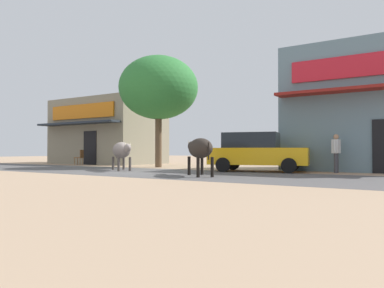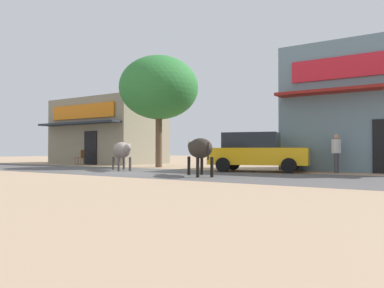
{
  "view_description": "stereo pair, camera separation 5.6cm",
  "coord_description": "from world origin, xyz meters",
  "px_view_note": "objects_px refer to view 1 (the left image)",
  "views": [
    {
      "loc": [
        10.69,
        -11.82,
        0.9
      ],
      "look_at": [
        2.48,
        0.9,
        1.15
      ],
      "focal_mm": 34.93,
      "sensor_mm": 36.0,
      "label": 1
    },
    {
      "loc": [
        10.73,
        -11.79,
        0.9
      ],
      "look_at": [
        2.48,
        0.9,
        1.15
      ],
      "focal_mm": 34.93,
      "sensor_mm": 36.0,
      "label": 2
    }
  ],
  "objects_px": {
    "roadside_tree": "(159,88)",
    "cafe_chair_near_tree": "(80,157)",
    "cow_near_brown": "(122,150)",
    "cow_far_dark": "(200,149)",
    "pedestrian_by_shop": "(336,150)",
    "parked_hatchback_car": "(256,152)"
  },
  "relations": [
    {
      "from": "parked_hatchback_car",
      "to": "pedestrian_by_shop",
      "type": "height_order",
      "value": "parked_hatchback_car"
    },
    {
      "from": "roadside_tree",
      "to": "cafe_chair_near_tree",
      "type": "distance_m",
      "value": 6.96
    },
    {
      "from": "cow_near_brown",
      "to": "pedestrian_by_shop",
      "type": "xyz_separation_m",
      "value": [
        8.39,
        3.37,
        0.0
      ]
    },
    {
      "from": "parked_hatchback_car",
      "to": "cow_far_dark",
      "type": "bearing_deg",
      "value": -99.18
    },
    {
      "from": "cow_far_dark",
      "to": "roadside_tree",
      "type": "bearing_deg",
      "value": 139.95
    },
    {
      "from": "roadside_tree",
      "to": "cow_near_brown",
      "type": "bearing_deg",
      "value": -80.62
    },
    {
      "from": "roadside_tree",
      "to": "parked_hatchback_car",
      "type": "distance_m",
      "value": 6.84
    },
    {
      "from": "roadside_tree",
      "to": "cow_near_brown",
      "type": "height_order",
      "value": "roadside_tree"
    },
    {
      "from": "roadside_tree",
      "to": "cafe_chair_near_tree",
      "type": "bearing_deg",
      "value": -178.09
    },
    {
      "from": "parked_hatchback_car",
      "to": "cow_near_brown",
      "type": "height_order",
      "value": "parked_hatchback_car"
    },
    {
      "from": "cow_near_brown",
      "to": "cow_far_dark",
      "type": "distance_m",
      "value": 4.89
    },
    {
      "from": "parked_hatchback_car",
      "to": "cafe_chair_near_tree",
      "type": "relative_size",
      "value": 4.74
    },
    {
      "from": "cow_far_dark",
      "to": "pedestrian_by_shop",
      "type": "bearing_deg",
      "value": 50.97
    },
    {
      "from": "roadside_tree",
      "to": "cow_near_brown",
      "type": "xyz_separation_m",
      "value": [
        0.55,
        -3.36,
        -3.3
      ]
    },
    {
      "from": "pedestrian_by_shop",
      "to": "cafe_chair_near_tree",
      "type": "bearing_deg",
      "value": -179.21
    },
    {
      "from": "cow_far_dark",
      "to": "cafe_chair_near_tree",
      "type": "height_order",
      "value": "cow_far_dark"
    },
    {
      "from": "roadside_tree",
      "to": "cow_far_dark",
      "type": "height_order",
      "value": "roadside_tree"
    },
    {
      "from": "pedestrian_by_shop",
      "to": "cafe_chair_near_tree",
      "type": "height_order",
      "value": "pedestrian_by_shop"
    },
    {
      "from": "cafe_chair_near_tree",
      "to": "roadside_tree",
      "type": "bearing_deg",
      "value": 1.91
    },
    {
      "from": "parked_hatchback_car",
      "to": "cafe_chair_near_tree",
      "type": "distance_m",
      "value": 11.82
    },
    {
      "from": "parked_hatchback_car",
      "to": "cow_far_dark",
      "type": "relative_size",
      "value": 2.01
    },
    {
      "from": "cafe_chair_near_tree",
      "to": "cow_near_brown",
      "type": "bearing_deg",
      "value": -26.11
    }
  ]
}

